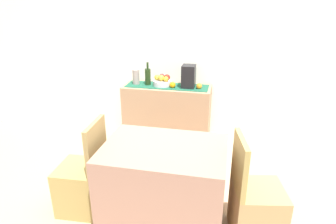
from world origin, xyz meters
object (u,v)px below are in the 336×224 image
object	(u,v)px
dining_table	(164,185)
fruit_bowl	(162,83)
chair_near_window	(83,184)
sideboard_console	(167,117)
ceramic_vase	(136,77)
chair_by_corner	(255,208)
wine_bottle	(148,76)
coffee_maker	(189,77)

from	to	relation	value
dining_table	fruit_bowl	bearing A→B (deg)	103.59
fruit_bowl	chair_near_window	distance (m)	1.60
sideboard_console	fruit_bowl	distance (m)	0.46
dining_table	ceramic_vase	bearing A→B (deg)	115.96
dining_table	chair_near_window	size ratio (longest dim) A/B	1.13
chair_by_corner	dining_table	bearing A→B (deg)	179.78
ceramic_vase	chair_near_window	xyz separation A→B (m)	(-0.08, -1.41, -0.66)
sideboard_console	dining_table	distance (m)	1.44
dining_table	chair_near_window	xyz separation A→B (m)	(-0.77, 0.00, -0.10)
wine_bottle	coffee_maker	bearing A→B (deg)	-0.00
sideboard_console	coffee_maker	distance (m)	0.62
chair_by_corner	ceramic_vase	bearing A→B (deg)	135.90
coffee_maker	ceramic_vase	bearing A→B (deg)	180.00
sideboard_console	fruit_bowl	size ratio (longest dim) A/B	4.72
ceramic_vase	coffee_maker	bearing A→B (deg)	0.00
ceramic_vase	chair_by_corner	bearing A→B (deg)	-44.10
coffee_maker	dining_table	xyz separation A→B (m)	(0.01, -1.41, -0.60)
ceramic_vase	chair_near_window	size ratio (longest dim) A/B	0.21
ceramic_vase	dining_table	bearing A→B (deg)	-64.04
sideboard_console	chair_near_window	distance (m)	1.50
coffee_maker	chair_by_corner	bearing A→B (deg)	-61.05
chair_near_window	ceramic_vase	bearing A→B (deg)	86.56
coffee_maker	chair_by_corner	distance (m)	1.77
sideboard_console	coffee_maker	size ratio (longest dim) A/B	3.95
fruit_bowl	coffee_maker	world-z (taller)	coffee_maker
wine_bottle	sideboard_console	bearing A→B (deg)	-0.00
coffee_maker	ceramic_vase	world-z (taller)	coffee_maker
sideboard_console	chair_near_window	world-z (taller)	chair_near_window
wine_bottle	coffee_maker	distance (m)	0.52
coffee_maker	ceramic_vase	size ratio (longest dim) A/B	1.46
wine_bottle	chair_by_corner	world-z (taller)	wine_bottle
sideboard_console	chair_by_corner	xyz separation A→B (m)	(1.05, -1.42, -0.15)
sideboard_console	chair_by_corner	size ratio (longest dim) A/B	1.23
sideboard_console	wine_bottle	bearing A→B (deg)	180.00
ceramic_vase	chair_by_corner	world-z (taller)	ceramic_vase
ceramic_vase	chair_by_corner	size ratio (longest dim) A/B	0.21
dining_table	chair_near_window	world-z (taller)	chair_near_window
sideboard_console	fruit_bowl	bearing A→B (deg)	180.00
chair_by_corner	fruit_bowl	bearing A→B (deg)	128.21
fruit_bowl	coffee_maker	xyz separation A→B (m)	(0.33, 0.00, 0.10)
fruit_bowl	dining_table	size ratio (longest dim) A/B	0.23
coffee_maker	dining_table	bearing A→B (deg)	-89.59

